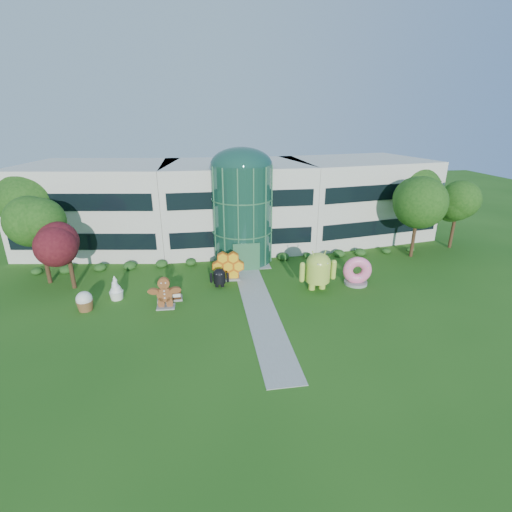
{
  "coord_description": "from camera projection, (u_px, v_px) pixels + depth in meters",
  "views": [
    {
      "loc": [
        -4.39,
        -24.18,
        14.23
      ],
      "look_at": [
        0.46,
        6.0,
        2.6
      ],
      "focal_mm": 26.0,
      "sensor_mm": 36.0,
      "label": 1
    }
  ],
  "objects": [
    {
      "name": "android_black",
      "position": [
        219.0,
        276.0,
        32.52
      ],
      "size": [
        1.88,
        1.37,
        1.99
      ],
      "primitive_type": null,
      "rotation": [
        0.0,
        0.0,
        -0.12
      ],
      "color": "black",
      "rests_on": "ground"
    },
    {
      "name": "tree_red",
      "position": [
        69.0,
        256.0,
        31.57
      ],
      "size": [
        4.0,
        4.0,
        6.0
      ],
      "primitive_type": null,
      "color": "#3F0C14",
      "rests_on": "ground"
    },
    {
      "name": "android_green",
      "position": [
        318.0,
        268.0,
        31.79
      ],
      "size": [
        3.53,
        2.43,
        3.9
      ],
      "primitive_type": null,
      "rotation": [
        0.0,
        0.0,
        0.04
      ],
      "color": "#B1D243",
      "rests_on": "ground"
    },
    {
      "name": "building",
      "position": [
        236.0,
        203.0,
        42.98
      ],
      "size": [
        46.0,
        15.0,
        9.3
      ],
      "primitive_type": null,
      "color": "beige",
      "rests_on": "ground"
    },
    {
      "name": "froyo",
      "position": [
        116.0,
        288.0,
        30.31
      ],
      "size": [
        1.53,
        1.53,
        2.06
      ],
      "primitive_type": null,
      "rotation": [
        0.0,
        0.0,
        0.34
      ],
      "color": "white",
      "rests_on": "ground"
    },
    {
      "name": "atrium",
      "position": [
        242.0,
        214.0,
        37.35
      ],
      "size": [
        6.0,
        6.0,
        9.8
      ],
      "primitive_type": "cylinder",
      "color": "#194738",
      "rests_on": "ground"
    },
    {
      "name": "ice_cream_sandwich",
      "position": [
        170.0,
        295.0,
        30.38
      ],
      "size": [
        2.05,
        1.09,
        0.9
      ],
      "primitive_type": null,
      "rotation": [
        0.0,
        0.0,
        0.04
      ],
      "color": "black",
      "rests_on": "ground"
    },
    {
      "name": "cupcake",
      "position": [
        85.0,
        301.0,
        28.65
      ],
      "size": [
        1.48,
        1.48,
        1.57
      ],
      "primitive_type": null,
      "rotation": [
        0.0,
        0.0,
        0.14
      ],
      "color": "white",
      "rests_on": "ground"
    },
    {
      "name": "walkway",
      "position": [
        258.0,
        304.0,
        29.86
      ],
      "size": [
        2.4,
        20.0,
        0.04
      ],
      "primitive_type": "cube",
      "color": "#9E9E93",
      "rests_on": "ground"
    },
    {
      "name": "ground",
      "position": [
        263.0,
        316.0,
        28.02
      ],
      "size": [
        140.0,
        140.0,
        0.0
      ],
      "primitive_type": "plane",
      "color": "#215114",
      "rests_on": "ground"
    },
    {
      "name": "gingerbread",
      "position": [
        165.0,
        293.0,
        28.85
      ],
      "size": [
        2.85,
        1.15,
        2.61
      ],
      "primitive_type": null,
      "rotation": [
        0.0,
        0.0,
        -0.02
      ],
      "color": "brown",
      "rests_on": "ground"
    },
    {
      "name": "trees_backdrop",
      "position": [
        241.0,
        218.0,
        38.52
      ],
      "size": [
        52.0,
        8.0,
        8.4
      ],
      "primitive_type": null,
      "color": "#194411",
      "rests_on": "ground"
    },
    {
      "name": "honeycomb",
      "position": [
        228.0,
        267.0,
        33.91
      ],
      "size": [
        3.19,
        1.38,
        2.44
      ],
      "primitive_type": null,
      "rotation": [
        0.0,
        0.0,
        -0.09
      ],
      "color": "yellow",
      "rests_on": "ground"
    },
    {
      "name": "donut",
      "position": [
        357.0,
        270.0,
        32.95
      ],
      "size": [
        2.76,
        1.73,
        2.67
      ],
      "primitive_type": null,
      "rotation": [
        0.0,
        0.0,
        -0.21
      ],
      "color": "#F25C89",
      "rests_on": "ground"
    }
  ]
}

